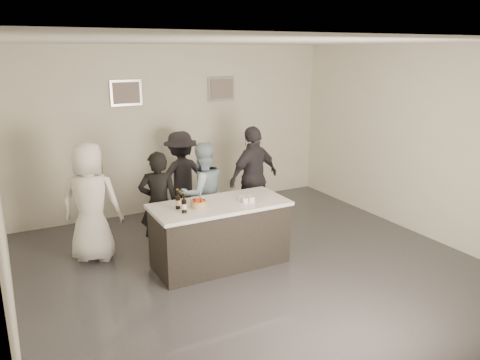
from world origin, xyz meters
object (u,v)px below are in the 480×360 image
Objects in this scene: beer_bottle_a at (178,199)px; bar_counter at (220,234)px; person_guest_left at (91,202)px; person_guest_right at (254,178)px; cake at (198,204)px; beer_bottle_b at (184,203)px; person_main_black at (159,204)px; person_guest_back at (181,177)px; person_main_blue at (203,193)px.

bar_counter is at bearing -4.07° from beer_bottle_a.
person_guest_right is at bearing -150.28° from person_guest_left.
cake is at bearing -177.11° from bar_counter.
beer_bottle_b is 0.15× the size of person_guest_left.
person_guest_left is at bearing 3.69° from person_main_black.
person_guest_back is (0.72, 2.01, -0.24)m from beer_bottle_b.
beer_bottle_a is 0.17× the size of person_main_black.
bar_counter is 1.18× the size of person_main_blue.
person_main_black is 1.39m from person_guest_back.
person_guest_back is (-0.95, 0.85, -0.07)m from person_guest_right.
cake is 1.76m from person_guest_right.
person_guest_right is (0.99, 0.17, 0.07)m from person_main_blue.
person_main_blue is at bearing 49.45° from beer_bottle_a.
cake is 0.29m from beer_bottle_b.
person_guest_right is 1.28m from person_guest_back.
person_main_blue reaches higher than beer_bottle_b.
person_main_black is (-0.05, 0.67, -0.26)m from beer_bottle_a.
beer_bottle_a is 0.16× the size of person_main_blue.
person_guest_back reaches higher than person_main_blue.
person_main_black is 0.91× the size of person_guest_left.
cake is 0.12× the size of person_guest_right.
person_main_blue is (0.69, 0.81, -0.24)m from beer_bottle_a.
person_main_black is at bearing -168.25° from person_guest_left.
person_main_blue is at bearing 55.69° from beer_bottle_b.
person_main_blue is 1.01m from person_guest_right.
beer_bottle_a is 0.72m from person_main_black.
person_main_blue is (0.68, 0.99, -0.24)m from beer_bottle_b.
person_guest_left is (-0.89, 0.28, 0.08)m from person_main_black.
person_guest_back is at bearing 68.09° from beer_bottle_a.
bar_counter is 7.15× the size of beer_bottle_b.
person_main_blue is (0.43, 0.87, -0.15)m from cake.
person_main_blue reaches higher than cake.
person_guest_left is 1.08× the size of person_guest_back.
beer_bottle_b is at bearing 115.31° from person_main_black.
person_guest_back is (1.67, 0.88, -0.06)m from person_guest_left.
person_main_blue is at bearing 63.69° from cake.
person_guest_back reaches higher than cake.
beer_bottle_a reaches higher than cake.
beer_bottle_b is at bearing 52.41° from person_main_blue.
bar_counter is at bearing 82.22° from person_guest_back.
cake is at bearing 60.42° from person_main_blue.
beer_bottle_b is 0.17× the size of person_main_black.
person_guest_left is at bearing 130.12° from beer_bottle_b.
person_guest_back reaches higher than bar_counter.
person_main_black is 0.90× the size of person_guest_right.
person_guest_back is at bearing -56.01° from person_guest_right.
person_main_black is 0.75m from person_main_blue.
person_guest_back reaches higher than person_main_black.
bar_counter is 1.91m from person_guest_back.
person_main_blue is 0.93× the size of person_guest_left.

